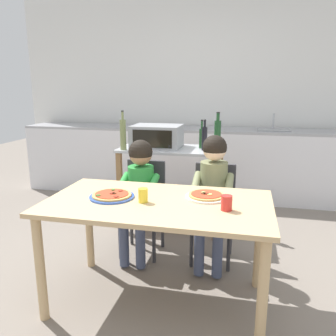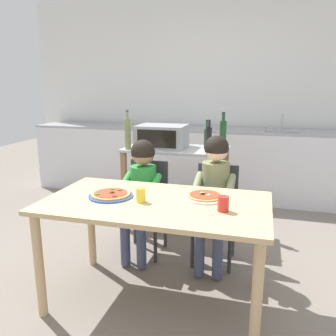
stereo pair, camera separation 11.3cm
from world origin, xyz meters
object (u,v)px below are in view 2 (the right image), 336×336
bottle_slim_sauce (206,138)px  child_in_olive_shirt (214,186)px  dining_table (156,215)px  child_in_green_shirt (141,183)px  pizza_plate_white (205,196)px  bottle_tall_green_wine (209,138)px  drinking_cup_yellow (141,195)px  toaster_oven (162,136)px  dining_chair_left (146,200)px  bottle_brown_beer (223,133)px  dining_chair_right (216,206)px  bottle_clear_vinegar (128,134)px  drinking_cup_red (223,204)px  pizza_plate_blue_rimmed (111,195)px  kitchen_island_cart (176,175)px

bottle_slim_sauce → child_in_olive_shirt: size_ratio=0.27×
dining_table → child_in_green_shirt: bearing=118.2°
bottle_slim_sauce → pizza_plate_white: bearing=-80.8°
bottle_tall_green_wine → child_in_green_shirt: 0.86m
bottle_slim_sauce → child_in_olive_shirt: 0.83m
bottle_slim_sauce → drinking_cup_yellow: 1.42m
toaster_oven → dining_chair_left: (0.03, -0.60, -0.48)m
toaster_oven → child_in_green_shirt: 0.78m
bottle_brown_beer → dining_chair_right: 0.94m
bottle_slim_sauce → bottle_tall_green_wine: bearing=-69.1°
pizza_plate_white → dining_table: bearing=-155.3°
drinking_cup_yellow → bottle_brown_beer: bearing=77.8°
bottle_tall_green_wine → drinking_cup_yellow: bearing=-100.1°
child_in_green_shirt → child_in_olive_shirt: 0.62m
dining_table → dining_chair_left: (-0.32, 0.71, -0.16)m
drinking_cup_yellow → bottle_tall_green_wine: bearing=79.9°
bottle_clear_vinegar → bottle_brown_beer: 0.97m
child_in_olive_shirt → drinking_cup_yellow: child_in_olive_shirt is taller
bottle_tall_green_wine → bottle_slim_sauce: bottle_tall_green_wine is taller
child_in_green_shirt → pizza_plate_white: size_ratio=3.62×
child_in_olive_shirt → drinking_cup_red: size_ratio=11.61×
dining_chair_left → drinking_cup_yellow: 0.84m
dining_chair_right → pizza_plate_blue_rimmed: size_ratio=2.71×
dining_chair_right → pizza_plate_white: dining_chair_right is taller
dining_chair_right → pizza_plate_blue_rimmed: bearing=-130.8°
bottle_tall_green_wine → pizza_plate_blue_rimmed: 1.35m
kitchen_island_cart → child_in_olive_shirt: child_in_olive_shirt is taller
dining_chair_left → dining_chair_right: size_ratio=1.00×
dining_chair_left → pizza_plate_white: (0.62, -0.57, 0.27)m
bottle_tall_green_wine → dining_chair_left: bottle_tall_green_wine is taller
bottle_tall_green_wine → drinking_cup_yellow: bottle_tall_green_wine is taller
kitchen_island_cart → toaster_oven: (-0.15, 0.01, 0.40)m
bottle_clear_vinegar → bottle_tall_green_wine: (0.78, 0.14, -0.03)m
pizza_plate_blue_rimmed → drinking_cup_red: bearing=-5.1°
kitchen_island_cart → drinking_cup_red: kitchen_island_cart is taller
pizza_plate_white → drinking_cup_red: (0.14, -0.21, 0.03)m
toaster_oven → bottle_tall_green_wine: bearing=-7.4°
child_in_green_shirt → dining_chair_right: bearing=11.0°
bottle_tall_green_wine → bottle_brown_beer: (0.10, 0.25, 0.02)m
dining_table → child_in_green_shirt: 0.67m
bottle_brown_beer → bottle_clear_vinegar: bearing=-156.1°
bottle_tall_green_wine → dining_table: bottle_tall_green_wine is taller
child_in_olive_shirt → drinking_cup_yellow: 0.75m
bottle_tall_green_wine → dining_chair_right: 0.74m
dining_chair_right → bottle_brown_beer: bearing=93.7°
bottle_tall_green_wine → bottle_slim_sauce: size_ratio=1.04×
pizza_plate_blue_rimmed → drinking_cup_red: size_ratio=3.26×
dining_chair_right → child_in_olive_shirt: size_ratio=0.76×
dining_table → drinking_cup_yellow: bearing=-152.2°
bottle_slim_sauce → child_in_olive_shirt: bearing=-75.5°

